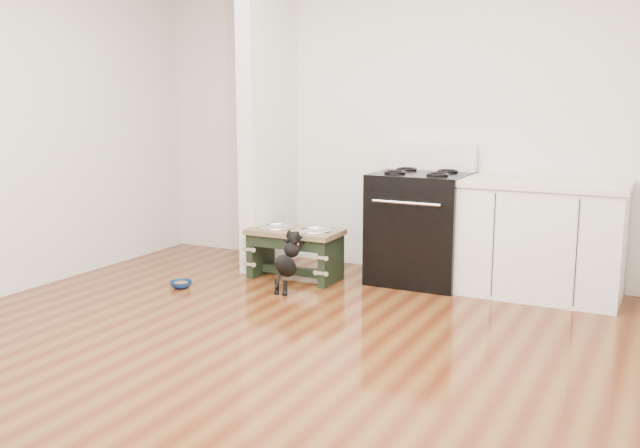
% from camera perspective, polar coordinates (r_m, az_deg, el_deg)
% --- Properties ---
extents(ground, '(5.00, 5.00, 0.00)m').
position_cam_1_polar(ground, '(4.34, -4.91, -10.79)').
color(ground, '#4C1F0D').
rests_on(ground, ground).
extents(room_shell, '(5.00, 5.00, 5.00)m').
position_cam_1_polar(room_shell, '(4.04, -5.27, 11.15)').
color(room_shell, silver).
rests_on(room_shell, ground).
extents(partition_wall, '(0.15, 0.80, 2.70)m').
position_cam_1_polar(partition_wall, '(6.45, -4.14, 8.46)').
color(partition_wall, silver).
rests_on(partition_wall, ground).
extents(oven_range, '(0.76, 0.69, 1.14)m').
position_cam_1_polar(oven_range, '(6.00, 8.01, -0.15)').
color(oven_range, black).
rests_on(oven_range, ground).
extents(cabinet_run, '(1.24, 0.64, 0.91)m').
position_cam_1_polar(cabinet_run, '(5.79, 17.28, -1.16)').
color(cabinet_run, white).
rests_on(cabinet_run, ground).
extents(dog_feeder, '(0.78, 0.42, 0.45)m').
position_cam_1_polar(dog_feeder, '(6.06, -2.04, -1.59)').
color(dog_feeder, black).
rests_on(dog_feeder, ground).
extents(puppy, '(0.14, 0.40, 0.48)m').
position_cam_1_polar(puppy, '(5.70, -2.57, -2.83)').
color(puppy, black).
rests_on(puppy, ground).
extents(floor_bowl, '(0.19, 0.19, 0.06)m').
position_cam_1_polar(floor_bowl, '(5.95, -11.07, -4.76)').
color(floor_bowl, navy).
rests_on(floor_bowl, ground).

